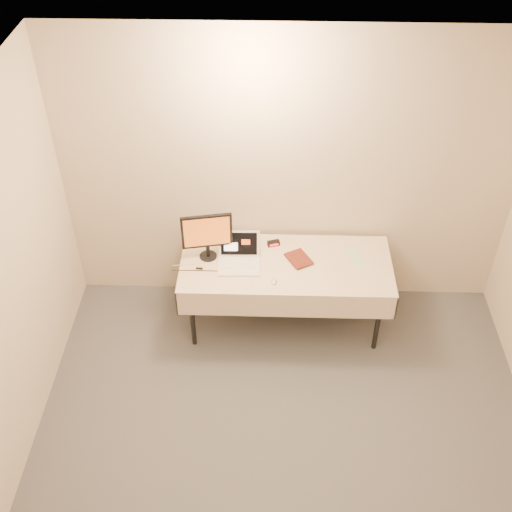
{
  "coord_description": "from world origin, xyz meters",
  "views": [
    {
      "loc": [
        -0.14,
        -2.2,
        4.44
      ],
      "look_at": [
        -0.26,
        1.99,
        0.86
      ],
      "focal_mm": 45.0,
      "sensor_mm": 36.0,
      "label": 1
    }
  ],
  "objects_px": {
    "laptop": "(239,257)",
    "monitor": "(207,233)",
    "table": "(286,269)",
    "book": "(291,253)"
  },
  "relations": [
    {
      "from": "laptop",
      "to": "monitor",
      "type": "height_order",
      "value": "monitor"
    },
    {
      "from": "monitor",
      "to": "book",
      "type": "relative_size",
      "value": 1.92
    },
    {
      "from": "table",
      "to": "book",
      "type": "xyz_separation_m",
      "value": [
        0.04,
        0.0,
        0.18
      ]
    },
    {
      "from": "table",
      "to": "book",
      "type": "distance_m",
      "value": 0.18
    },
    {
      "from": "table",
      "to": "laptop",
      "type": "xyz_separation_m",
      "value": [
        -0.42,
        0.0,
        0.12
      ]
    },
    {
      "from": "laptop",
      "to": "monitor",
      "type": "relative_size",
      "value": 0.82
    },
    {
      "from": "book",
      "to": "monitor",
      "type": "bearing_deg",
      "value": 145.68
    },
    {
      "from": "table",
      "to": "monitor",
      "type": "xyz_separation_m",
      "value": [
        -0.69,
        0.07,
        0.33
      ]
    },
    {
      "from": "table",
      "to": "book",
      "type": "height_order",
      "value": "book"
    },
    {
      "from": "table",
      "to": "book",
      "type": "bearing_deg",
      "value": 6.01
    }
  ]
}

